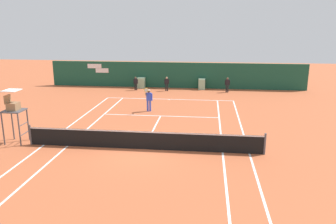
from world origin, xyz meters
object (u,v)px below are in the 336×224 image
ball_kid_centre_post (227,84)px  tennis_ball_by_sideline (116,107)px  player_on_baseline (149,98)px  umpire_chair (13,108)px  ball_kid_right_post (167,83)px  ball_kid_left_post (136,82)px

ball_kid_centre_post → tennis_ball_by_sideline: 11.08m
player_on_baseline → umpire_chair: bearing=37.4°
player_on_baseline → tennis_ball_by_sideline: player_on_baseline is taller
tennis_ball_by_sideline → ball_kid_centre_post: bearing=38.9°
ball_kid_centre_post → ball_kid_right_post: (-5.61, 0.00, -0.02)m
ball_kid_centre_post → ball_kid_right_post: size_ratio=1.03×
ball_kid_centre_post → tennis_ball_by_sideline: bearing=41.2°
player_on_baseline → ball_kid_left_post: bearing=-85.3°
ball_kid_left_post → ball_kid_right_post: (2.96, 0.00, 0.02)m
umpire_chair → ball_kid_centre_post: bearing=141.7°
ball_kid_right_post → player_on_baseline: bearing=79.1°
umpire_chair → tennis_ball_by_sideline: 8.94m
umpire_chair → player_on_baseline: size_ratio=1.57×
umpire_chair → ball_kid_left_post: umpire_chair is taller
player_on_baseline → ball_kid_centre_post: bearing=-141.8°
player_on_baseline → ball_kid_centre_post: size_ratio=1.33×
player_on_baseline → tennis_ball_by_sideline: 2.89m
ball_kid_right_post → tennis_ball_by_sideline: size_ratio=19.58×
umpire_chair → player_on_baseline: 9.48m
umpire_chair → tennis_ball_by_sideline: bearing=158.1°
ball_kid_left_post → ball_kid_centre_post: (8.57, 0.00, 0.05)m
ball_kid_right_post → tennis_ball_by_sideline: bearing=58.5°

